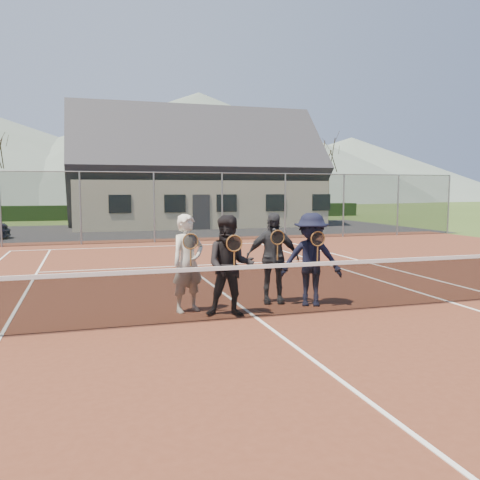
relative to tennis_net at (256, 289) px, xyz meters
The scene contains 17 objects.
ground 20.01m from the tennis_net, 90.00° to the left, with size 220.00×220.00×0.00m, color #334B1B.
court_surface 0.53m from the tennis_net, ahead, with size 30.00×30.00×0.02m, color #562819.
tarmac_carpark 20.40m from the tennis_net, 101.31° to the left, with size 40.00×12.00×0.01m, color black.
hedge_row 32.00m from the tennis_net, 90.00° to the left, with size 40.00×1.20×1.10m, color black.
hill_centre 97.64m from the tennis_net, 78.11° to the left, with size 120.00×120.00×22.00m, color #596B5F.
hill_east 109.96m from the tennis_net, 59.93° to the left, with size 90.00×90.00×14.00m, color slate.
court_markings 0.51m from the tennis_net, ahead, with size 11.03×23.83×0.01m.
tennis_net is the anchor object (origin of this frame).
perimeter_fence 13.54m from the tennis_net, 90.00° to the left, with size 30.07×0.07×3.02m.
clubhouse 24.57m from the tennis_net, 80.54° to the left, with size 15.60×8.20×7.70m.
tree_c 33.48m from the tennis_net, 86.53° to the left, with size 3.20×3.20×7.77m.
tree_d 35.50m from the tennis_net, 70.02° to the left, with size 3.20×3.20×7.77m.
tree_e 37.96m from the tennis_net, 61.39° to the left, with size 3.20×3.20×7.77m.
player_a 1.39m from the tennis_net, 141.60° to the left, with size 0.77×0.65×1.80m.
player_b 0.62m from the tennis_net, 145.39° to the left, with size 1.04×0.91×1.80m.
player_c 1.33m from the tennis_net, 56.74° to the left, with size 1.13×0.68×1.80m.
player_d 1.51m from the tennis_net, 24.77° to the left, with size 1.33×1.06×1.80m.
Camera 1 is at (-2.82, -8.25, 2.26)m, focal length 38.00 mm.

